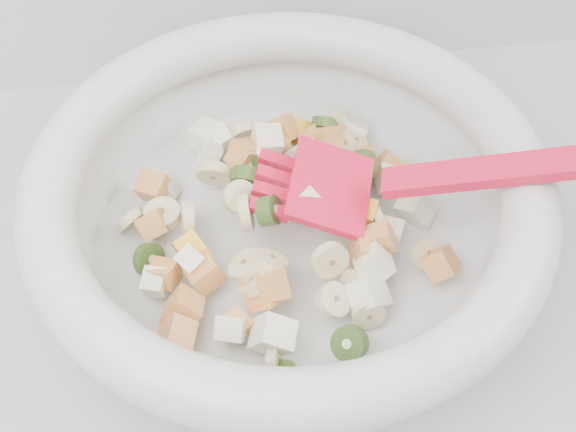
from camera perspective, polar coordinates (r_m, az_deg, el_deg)
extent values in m
cylinder|color=silver|center=(0.62, 0.00, -2.30)|extent=(0.31, 0.31, 0.02)
torus|color=silver|center=(0.56, 0.00, 2.17)|extent=(0.38, 0.38, 0.04)
cylinder|color=beige|center=(0.55, -2.42, -4.76)|extent=(0.03, 0.03, 0.02)
cylinder|color=beige|center=(0.62, -11.16, -0.25)|extent=(0.03, 0.03, 0.03)
cylinder|color=beige|center=(0.60, 6.43, -0.29)|extent=(0.01, 0.04, 0.04)
cylinder|color=beige|center=(0.61, -8.94, 0.14)|extent=(0.04, 0.04, 0.01)
cylinder|color=beige|center=(0.62, -5.31, 3.05)|extent=(0.04, 0.02, 0.04)
cylinder|color=beige|center=(0.67, 4.05, 5.19)|extent=(0.03, 0.02, 0.03)
cylinder|color=beige|center=(0.56, 4.78, -4.95)|extent=(0.02, 0.03, 0.03)
cylinder|color=beige|center=(0.56, -1.26, -3.26)|extent=(0.03, 0.03, 0.02)
cylinder|color=beige|center=(0.58, -2.99, 0.27)|extent=(0.01, 0.03, 0.03)
cylinder|color=beige|center=(0.56, -2.96, -3.55)|extent=(0.04, 0.04, 0.02)
cylinder|color=beige|center=(0.56, 5.72, -6.86)|extent=(0.03, 0.01, 0.03)
cylinder|color=beige|center=(0.68, 3.46, 6.38)|extent=(0.04, 0.02, 0.04)
cylinder|color=beige|center=(0.68, 4.66, 5.89)|extent=(0.03, 0.03, 0.01)
cylinder|color=beige|center=(0.54, -0.91, -10.29)|extent=(0.02, 0.03, 0.03)
cylinder|color=beige|center=(0.66, 8.86, 3.19)|extent=(0.03, 0.03, 0.02)
cylinder|color=beige|center=(0.66, 4.76, 5.23)|extent=(0.03, 0.03, 0.02)
cylinder|color=beige|center=(0.65, 3.84, 4.78)|extent=(0.03, 0.03, 0.02)
cylinder|color=beige|center=(0.60, -7.18, -0.13)|extent=(0.01, 0.04, 0.04)
cylinder|color=beige|center=(0.60, 9.83, -2.72)|extent=(0.03, 0.03, 0.02)
cylinder|color=beige|center=(0.56, 2.99, -3.15)|extent=(0.04, 0.02, 0.04)
cylinder|color=beige|center=(0.68, -3.28, 5.80)|extent=(0.03, 0.02, 0.03)
cylinder|color=beige|center=(0.59, -3.48, 1.39)|extent=(0.03, 0.03, 0.02)
cylinder|color=beige|center=(0.55, 3.24, -5.99)|extent=(0.03, 0.03, 0.03)
cube|color=#D48743|center=(0.66, 2.86, 5.45)|extent=(0.03, 0.04, 0.04)
cube|color=#D48743|center=(0.56, -1.90, -5.48)|extent=(0.03, 0.03, 0.03)
cube|color=#D48743|center=(0.66, -0.55, 6.07)|extent=(0.03, 0.03, 0.04)
cube|color=#D48743|center=(0.61, -9.51, -0.53)|extent=(0.03, 0.03, 0.03)
cube|color=#D48743|center=(0.65, 2.88, 4.90)|extent=(0.03, 0.03, 0.03)
cube|color=#D48743|center=(0.63, -3.26, 4.22)|extent=(0.03, 0.03, 0.03)
cube|color=#D48743|center=(0.61, 4.29, 2.59)|extent=(0.03, 0.03, 0.03)
cube|color=#D48743|center=(0.60, 3.34, 1.68)|extent=(0.03, 0.03, 0.03)
cube|color=#D48743|center=(0.58, 5.53, -2.43)|extent=(0.02, 0.02, 0.03)
cube|color=#D48743|center=(0.55, -3.55, -7.75)|extent=(0.02, 0.03, 0.02)
cube|color=#D48743|center=(0.64, -9.54, 2.08)|extent=(0.03, 0.03, 0.02)
cube|color=#D48743|center=(0.57, -5.94, -4.07)|extent=(0.03, 0.03, 0.03)
cube|color=#D48743|center=(0.58, 6.56, -1.62)|extent=(0.03, 0.02, 0.03)
cube|color=#D48743|center=(0.65, 7.23, 3.36)|extent=(0.03, 0.04, 0.04)
cube|color=#D48743|center=(0.64, -2.94, 4.36)|extent=(0.03, 0.04, 0.03)
cube|color=#D48743|center=(0.57, -8.80, -4.07)|extent=(0.03, 0.03, 0.02)
cube|color=#D48743|center=(0.59, 10.80, -3.38)|extent=(0.03, 0.03, 0.03)
cube|color=#D48743|center=(0.56, -7.50, -6.62)|extent=(0.03, 0.03, 0.04)
cube|color=#D48743|center=(0.65, -0.68, 4.85)|extent=(0.03, 0.02, 0.02)
cube|color=#D48743|center=(0.55, -1.07, -4.74)|extent=(0.03, 0.03, 0.03)
cube|color=#D48743|center=(0.66, 1.69, 5.40)|extent=(0.02, 0.02, 0.03)
cube|color=#D48743|center=(0.65, 5.44, 4.15)|extent=(0.02, 0.03, 0.03)
cube|color=#D48743|center=(0.55, -7.93, -8.30)|extent=(0.03, 0.03, 0.03)
cylinder|color=#53862C|center=(0.63, 5.23, 3.62)|extent=(0.03, 0.03, 0.02)
cylinder|color=#53862C|center=(0.54, -0.35, -11.39)|extent=(0.02, 0.03, 0.03)
cylinder|color=#53862C|center=(0.63, -1.95, 4.10)|extent=(0.03, 0.03, 0.02)
cylinder|color=#53862C|center=(0.60, -2.87, 2.77)|extent=(0.03, 0.03, 0.04)
cylinder|color=#53862C|center=(0.57, -1.37, 0.37)|extent=(0.02, 0.03, 0.03)
cylinder|color=#53862C|center=(0.68, 2.74, 6.54)|extent=(0.04, 0.03, 0.03)
cylinder|color=#53862C|center=(0.60, -9.83, -3.07)|extent=(0.02, 0.03, 0.03)
cylinder|color=#53862C|center=(0.62, 2.94, 3.33)|extent=(0.04, 0.03, 0.03)
cylinder|color=#53862C|center=(0.54, 4.41, -9.00)|extent=(0.03, 0.03, 0.03)
cube|color=beige|center=(0.57, -9.39, -4.67)|extent=(0.02, 0.03, 0.02)
cube|color=beige|center=(0.57, -6.92, -3.13)|extent=(0.02, 0.03, 0.03)
cube|color=beige|center=(0.68, 4.44, 5.82)|extent=(0.03, 0.03, 0.04)
cube|color=beige|center=(0.62, 9.09, 0.59)|extent=(0.04, 0.03, 0.04)
cube|color=beige|center=(0.63, -1.80, 3.87)|extent=(0.03, 0.03, 0.03)
cube|color=beige|center=(0.56, 5.78, -5.58)|extent=(0.03, 0.03, 0.04)
cube|color=beige|center=(0.57, 6.15, -3.48)|extent=(0.03, 0.03, 0.03)
cube|color=beige|center=(0.67, -4.67, 5.41)|extent=(0.03, 0.03, 0.03)
cube|color=beige|center=(0.59, 7.30, -1.26)|extent=(0.02, 0.02, 0.02)
cube|color=beige|center=(0.65, -5.65, 4.38)|extent=(0.02, 0.03, 0.03)
cube|color=beige|center=(0.64, 1.25, 4.20)|extent=(0.03, 0.04, 0.03)
cube|color=beige|center=(0.64, 7.32, 2.64)|extent=(0.02, 0.02, 0.03)
cube|color=beige|center=(0.58, 1.29, 0.82)|extent=(0.03, 0.03, 0.03)
cube|color=beige|center=(0.55, -4.02, -7.96)|extent=(0.03, 0.03, 0.03)
cube|color=beige|center=(0.67, -5.80, 5.67)|extent=(0.03, 0.03, 0.02)
cube|color=beige|center=(0.64, -8.70, 2.09)|extent=(0.03, 0.02, 0.03)
cube|color=beige|center=(0.64, -1.51, 5.25)|extent=(0.03, 0.03, 0.03)
cube|color=beige|center=(0.54, -1.09, -8.45)|extent=(0.04, 0.03, 0.04)
cube|color=#FFA32E|center=(0.58, -6.82, -2.45)|extent=(0.03, 0.03, 0.03)
cube|color=#FFA32E|center=(0.59, 5.07, 0.48)|extent=(0.03, 0.03, 0.02)
cube|color=#FFA32E|center=(0.68, 0.77, 5.99)|extent=(0.03, 0.02, 0.03)
cube|color=#FFA32E|center=(0.62, 3.13, 2.84)|extent=(0.03, 0.03, 0.02)
cube|color=red|center=(0.58, 3.00, 2.04)|extent=(0.08, 0.08, 0.03)
cube|color=red|center=(0.60, -0.66, 3.92)|extent=(0.03, 0.02, 0.02)
cube|color=red|center=(0.59, -0.88, 2.81)|extent=(0.03, 0.02, 0.02)
cube|color=red|center=(0.58, -1.11, 1.65)|extent=(0.03, 0.02, 0.02)
cube|color=red|center=(0.57, -1.35, 0.45)|extent=(0.03, 0.02, 0.02)
cube|color=red|center=(0.56, 17.54, 3.40)|extent=(0.21, 0.08, 0.07)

